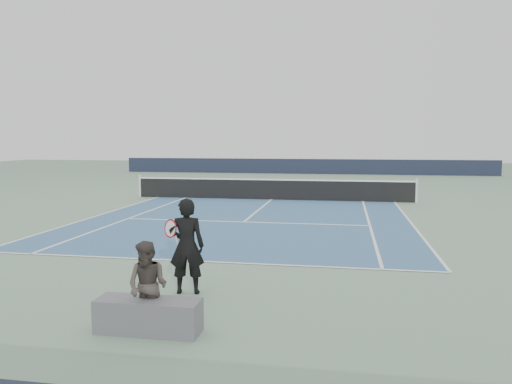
% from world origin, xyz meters
% --- Properties ---
extents(ground, '(80.00, 80.00, 0.00)m').
position_xyz_m(ground, '(0.00, 0.00, 0.00)').
color(ground, gray).
extents(court_surface, '(10.97, 23.77, 0.01)m').
position_xyz_m(court_surface, '(0.00, 0.00, 0.01)').
color(court_surface, '#396187').
rests_on(court_surface, ground).
extents(tennis_net, '(12.90, 0.10, 1.07)m').
position_xyz_m(tennis_net, '(0.00, 0.00, 0.50)').
color(tennis_net, silver).
rests_on(tennis_net, ground).
extents(windscreen_far, '(30.00, 0.25, 1.20)m').
position_xyz_m(windscreen_far, '(0.00, 17.88, 0.60)').
color(windscreen_far, black).
rests_on(windscreen_far, ground).
extents(tennis_player, '(0.81, 0.57, 1.72)m').
position_xyz_m(tennis_player, '(0.53, -14.14, 0.86)').
color(tennis_player, black).
rests_on(tennis_player, ground).
extents(tennis_ball, '(0.07, 0.07, 0.07)m').
position_xyz_m(tennis_ball, '(0.09, -14.85, 0.03)').
color(tennis_ball, '#B5DE2D').
rests_on(tennis_ball, ground).
extents(spectator_bench, '(1.56, 0.71, 1.32)m').
position_xyz_m(spectator_bench, '(0.56, -15.99, 0.47)').
color(spectator_bench, '#5B5B60').
rests_on(spectator_bench, ground).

